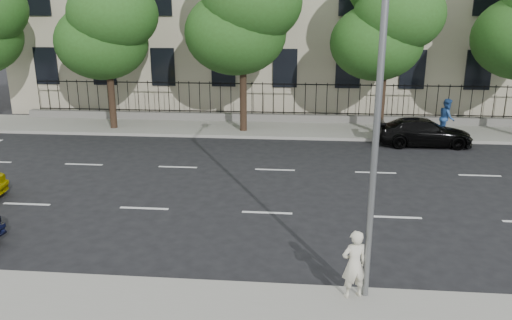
{
  "coord_description": "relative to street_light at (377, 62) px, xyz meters",
  "views": [
    {
      "loc": [
        1.0,
        -12.16,
        6.13
      ],
      "look_at": [
        -0.4,
        3.0,
        1.59
      ],
      "focal_mm": 35.0,
      "sensor_mm": 36.0,
      "label": 1
    }
  ],
  "objects": [
    {
      "name": "woman_near",
      "position": [
        -0.28,
        -0.63,
        -4.22
      ],
      "size": [
        0.66,
        0.55,
        1.56
      ],
      "primitive_type": "imported",
      "rotation": [
        0.0,
        0.0,
        3.5
      ],
      "color": "beige",
      "rests_on": "near_sidewalk"
    },
    {
      "name": "street_light",
      "position": [
        0.0,
        0.0,
        0.0
      ],
      "size": [
        0.25,
        3.32,
        8.05
      ],
      "color": "slate",
      "rests_on": "near_sidewalk"
    },
    {
      "name": "tree_d",
      "position": [
        2.54,
        15.13,
        0.69
      ],
      "size": [
        5.34,
        4.94,
        8.84
      ],
      "color": "#382619",
      "rests_on": "far_sidewalk"
    },
    {
      "name": "pedestrian_far",
      "position": [
        5.67,
        14.58,
        -4.05
      ],
      "size": [
        0.86,
        1.03,
        1.89
      ],
      "primitive_type": "imported",
      "rotation": [
        0.0,
        0.0,
        1.4
      ],
      "color": "#264E90",
      "rests_on": "far_sidewalk"
    },
    {
      "name": "tree_c",
      "position": [
        -4.46,
        15.13,
        1.26
      ],
      "size": [
        5.89,
        5.5,
        9.8
      ],
      "color": "#382619",
      "rests_on": "far_sidewalk"
    },
    {
      "name": "far_sidewalk",
      "position": [
        -2.5,
        15.77,
        -5.07
      ],
      "size": [
        60.0,
        4.0,
        0.15
      ],
      "primitive_type": "cube",
      "color": "gray",
      "rests_on": "ground"
    },
    {
      "name": "lane_markings",
      "position": [
        -2.5,
        6.52,
        -5.14
      ],
      "size": [
        49.6,
        4.62,
        0.01
      ],
      "primitive_type": null,
      "color": "silver",
      "rests_on": "ground"
    },
    {
      "name": "ground",
      "position": [
        -2.5,
        1.77,
        -5.15
      ],
      "size": [
        120.0,
        120.0,
        0.0
      ],
      "primitive_type": "plane",
      "color": "black",
      "rests_on": "ground"
    },
    {
      "name": "tree_b",
      "position": [
        -11.46,
        15.13,
        0.69
      ],
      "size": [
        5.53,
        5.12,
        8.97
      ],
      "color": "#382619",
      "rests_on": "far_sidewalk"
    },
    {
      "name": "black_sedan",
      "position": [
        4.32,
        13.27,
        -4.5
      ],
      "size": [
        4.49,
        1.91,
        1.29
      ],
      "primitive_type": "imported",
      "rotation": [
        0.0,
        0.0,
        1.59
      ],
      "color": "black",
      "rests_on": "ground"
    },
    {
      "name": "iron_fence",
      "position": [
        -2.5,
        17.47,
        -4.5
      ],
      "size": [
        30.0,
        0.5,
        2.2
      ],
      "color": "slate",
      "rests_on": "far_sidewalk"
    }
  ]
}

